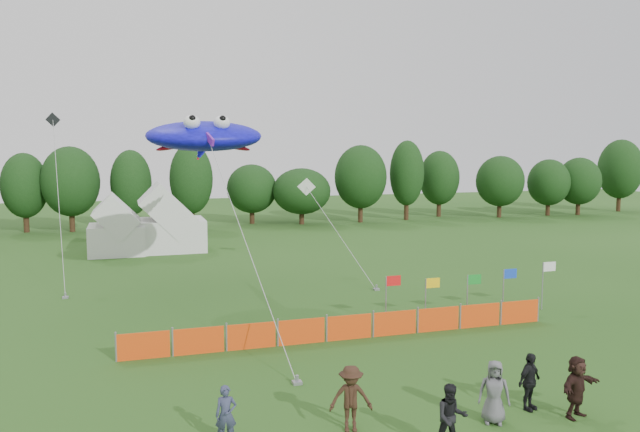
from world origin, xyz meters
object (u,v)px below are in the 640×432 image
object	(u,v)px
tent_right	(168,225)
barrier_fence	(349,327)
spectator_b	(451,417)
spectator_e	(494,392)
spectator_f	(577,387)
spectator_c	(351,398)
spectator_d	(529,382)
stingray_kite	(204,137)
tent_left	(117,230)
spectator_a	(226,415)

from	to	relation	value
tent_right	barrier_fence	xyz separation A→B (m)	(5.58, -24.71, -1.46)
tent_right	spectator_b	xyz separation A→B (m)	(4.92, -34.20, -1.09)
spectator_e	spectator_f	size ratio (longest dim) A/B	1.00
spectator_c	spectator_d	distance (m)	5.50
tent_right	stingray_kite	size ratio (longest dim) A/B	0.25
tent_left	spectator_d	xyz separation A→B (m)	(11.99, -32.15, -0.92)
tent_left	tent_right	xyz separation A→B (m)	(3.65, 0.53, 0.18)
barrier_fence	spectator_f	world-z (taller)	spectator_f
spectator_a	spectator_e	size ratio (longest dim) A/B	0.86
tent_left	stingray_kite	bearing A→B (deg)	-70.38
spectator_c	spectator_e	bearing A→B (deg)	3.51
barrier_fence	spectator_a	size ratio (longest dim) A/B	11.60
tent_left	spectator_a	bearing A→B (deg)	-84.35
tent_right	stingray_kite	xyz separation A→B (m)	(1.18, -14.07, 6.34)
tent_left	spectator_f	distance (m)	35.46
tent_right	spectator_a	bearing A→B (deg)	-90.92
spectator_d	spectator_e	distance (m)	1.56
tent_left	spectator_e	bearing A→B (deg)	-72.16
barrier_fence	spectator_c	xyz separation A→B (m)	(-2.73, -7.71, 0.42)
spectator_d	stingray_kite	xyz separation A→B (m)	(-7.16, 18.61, 7.44)
spectator_a	spectator_c	xyz separation A→B (m)	(3.36, -0.30, 0.14)
spectator_a	spectator_c	distance (m)	3.38
barrier_fence	spectator_e	size ratio (longest dim) A/B	9.95
spectator_e	spectator_c	bearing A→B (deg)	-161.20
tent_left	spectator_c	distance (m)	32.56
barrier_fence	spectator_f	size ratio (longest dim) A/B	9.93
spectator_a	spectator_f	xyz separation A→B (m)	(9.83, -1.41, 0.13)
spectator_a	spectator_f	size ratio (longest dim) A/B	0.86
tent_right	spectator_b	size ratio (longest dim) A/B	3.17
barrier_fence	spectator_d	distance (m)	8.44
stingray_kite	spectator_f	bearing A→B (deg)	-67.31
spectator_a	spectator_d	xyz separation A→B (m)	(8.86, -0.56, 0.09)
tent_right	spectator_d	bearing A→B (deg)	-75.68
barrier_fence	spectator_a	world-z (taller)	spectator_a
spectator_e	spectator_a	bearing A→B (deg)	-158.89
spectator_d	stingray_kite	world-z (taller)	stingray_kite
tent_right	spectator_e	world-z (taller)	tent_right
spectator_d	spectator_f	bearing A→B (deg)	-63.67
spectator_a	spectator_b	distance (m)	5.83
barrier_fence	tent_right	bearing A→B (deg)	102.72
barrier_fence	spectator_f	xyz separation A→B (m)	(3.74, -8.82, 0.40)
tent_right	spectator_c	xyz separation A→B (m)	(2.84, -32.42, -1.04)
spectator_c	spectator_f	xyz separation A→B (m)	(6.47, -1.11, -0.01)
tent_right	spectator_d	size ratio (longest dim) A/B	3.20
tent_right	spectator_d	world-z (taller)	tent_right
tent_left	barrier_fence	xyz separation A→B (m)	(9.23, -24.18, -1.27)
spectator_d	spectator_b	bearing A→B (deg)	-178.48
spectator_b	spectator_f	xyz separation A→B (m)	(4.39, 0.67, 0.03)
spectator_a	barrier_fence	bearing A→B (deg)	58.30
spectator_b	spectator_c	xyz separation A→B (m)	(-2.08, 1.78, 0.05)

